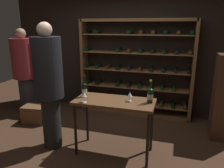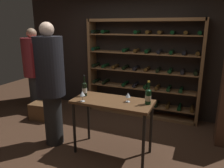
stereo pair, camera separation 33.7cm
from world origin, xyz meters
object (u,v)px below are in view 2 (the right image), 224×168
Objects in this scene: wine_crate at (43,111)px; wine_glass_stemmed_left at (82,94)px; wine_rack at (142,70)px; wine_bottle_gold_foil at (148,96)px; tasting_table at (113,107)px; person_bystander_red_print at (35,66)px; wine_glass_stemmed_right at (128,95)px; wine_bottle_red_label at (84,89)px; person_host_in_suit at (50,80)px.

wine_glass_stemmed_left reaches higher than wine_crate.
wine_bottle_gold_foil is (0.52, -1.58, -0.04)m from wine_rack.
tasting_table is 3.53× the size of wine_bottle_gold_foil.
wine_glass_stemmed_right is (2.65, -1.03, -0.07)m from person_bystander_red_print.
wine_bottle_gold_foil is 1.01× the size of wine_bottle_red_label.
person_bystander_red_print is 1.12m from wine_crate.
wine_crate is (-1.88, 0.60, -0.59)m from tasting_table.
tasting_table is at bearing -178.73° from person_bystander_red_print.
person_host_in_suit reaches higher than person_bystander_red_print.
wine_rack reaches higher than wine_glass_stemmed_right.
wine_rack reaches higher than person_host_in_suit.
person_host_in_suit is 14.43× the size of wine_glass_stemmed_right.
tasting_table is 2.66m from person_bystander_red_print.
person_bystander_red_print is 0.95× the size of person_host_in_suit.
wine_bottle_red_label is (-0.49, -1.61, -0.04)m from wine_rack.
person_bystander_red_print is at bearing 147.89° from wine_glass_stemmed_left.
person_host_in_suit is at bearing 170.90° from wine_glass_stemmed_left.
wine_rack is 1.29× the size of person_bystander_red_print.
wine_bottle_red_label is (1.93, -1.03, -0.05)m from person_bystander_red_print.
person_bystander_red_print reaches higher than wine_crate.
person_host_in_suit is 5.92× the size of wine_bottle_gold_foil.
wine_rack is 2.04× the size of tasting_table.
person_host_in_suit is (1.39, -1.17, 0.07)m from person_bystander_red_print.
wine_glass_stemmed_right is 0.67m from wine_glass_stemmed_left.
wine_bottle_gold_foil is at bearing 1.28° from wine_bottle_red_label.
wine_rack reaches higher than person_bystander_red_print.
wine_bottle_red_label is at bearing -107.03° from wine_rack.
person_bystander_red_print is 5.64× the size of wine_bottle_red_label.
tasting_table is 0.31m from wine_glass_stemmed_right.
person_host_in_suit is at bearing -174.12° from wine_bottle_gold_foil.
wine_bottle_red_label is at bearing 176.81° from person_bystander_red_print.
person_bystander_red_print reaches higher than wine_glass_stemmed_right.
wine_bottle_gold_foil is 2.17× the size of wine_glass_stemmed_left.
wine_bottle_gold_foil is (2.40, -0.54, 0.81)m from wine_crate.
wine_glass_stemmed_left is (-0.62, -0.24, 0.02)m from wine_glass_stemmed_right.
wine_glass_stemmed_right is at bearing -176.31° from person_bystander_red_print.
person_bystander_red_print is at bearing 105.16° from person_host_in_suit.
person_host_in_suit is at bearing -174.15° from tasting_table.
person_host_in_suit is at bearing -39.61° from wine_crate.
wine_glass_stemmed_left is at bearing -151.95° from tasting_table.
tasting_table is 3.56× the size of wine_bottle_red_label.
wine_rack is at bearing -141.69° from person_bystander_red_print.
person_host_in_suit reaches higher than wine_crate.
wine_rack is 1.22× the size of person_host_in_suit.
wine_bottle_red_label is 0.26m from wine_glass_stemmed_left.
person_bystander_red_print is at bearing 151.80° from wine_bottle_red_label.
wine_rack reaches higher than wine_crate.
wine_glass_stemmed_left is (1.49, -0.80, 0.81)m from wine_crate.
person_host_in_suit is at bearing -173.81° from wine_glass_stemmed_right.
wine_rack is 2.03m from person_host_in_suit.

